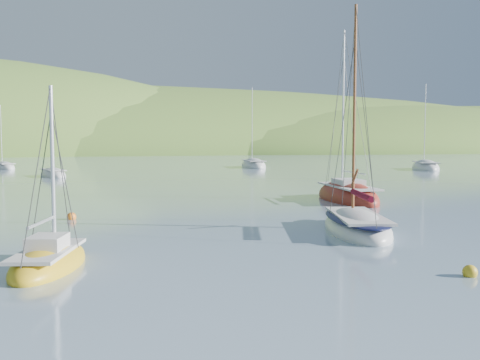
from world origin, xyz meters
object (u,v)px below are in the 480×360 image
object	(u,v)px
daysailer_white	(357,226)
distant_sloop_c	(4,168)
distant_sloop_b	(253,166)
distant_sloop_a	(53,175)
sailboat_yellow	(49,262)
distant_sloop_d	(425,168)
sloop_red	(347,197)

from	to	relation	value
daysailer_white	distant_sloop_c	distance (m)	61.26
distant_sloop_b	distant_sloop_c	bearing A→B (deg)	176.97
daysailer_white	distant_sloop_a	bearing A→B (deg)	125.44
daysailer_white	sailboat_yellow	size ratio (longest dim) A/B	1.70
sailboat_yellow	distant_sloop_b	xyz separation A→B (m)	(24.09, 54.84, 0.04)
sailboat_yellow	distant_sloop_c	distance (m)	61.29
distant_sloop_d	distant_sloop_c	bearing A→B (deg)	-174.27
distant_sloop_a	distant_sloop_c	bearing A→B (deg)	96.03
sloop_red	distant_sloop_d	xyz separation A→B (m)	(26.82, 29.46, -0.02)
distant_sloop_a	sailboat_yellow	bearing A→B (deg)	-102.82
sloop_red	distant_sloop_c	world-z (taller)	sloop_red
sloop_red	distant_sloop_b	size ratio (longest dim) A/B	0.95
sloop_red	distant_sloop_a	size ratio (longest dim) A/B	1.31
distant_sloop_c	daysailer_white	bearing A→B (deg)	-91.22
sloop_red	distant_sloop_a	distance (m)	34.65
daysailer_white	distant_sloop_d	world-z (taller)	distant_sloop_d
daysailer_white	distant_sloop_d	bearing A→B (deg)	67.60
sloop_red	sailboat_yellow	distance (m)	21.74
distant_sloop_a	distant_sloop_b	bearing A→B (deg)	9.68
sloop_red	distant_sloop_d	bearing A→B (deg)	54.89
distant_sloop_a	distant_sloop_d	bearing A→B (deg)	-14.91
sloop_red	distant_sloop_b	bearing A→B (deg)	87.40
daysailer_white	distant_sloop_c	xyz separation A→B (m)	(-20.90, 57.58, -0.06)
distant_sloop_c	sailboat_yellow	bearing A→B (deg)	-102.66
sailboat_yellow	distant_sloop_d	world-z (taller)	distant_sloop_d
distant_sloop_b	distant_sloop_d	size ratio (longest dim) A/B	1.01
sloop_red	sailboat_yellow	size ratio (longest dim) A/B	1.97
sloop_red	distant_sloop_c	size ratio (longest dim) A/B	1.26
distant_sloop_d	distant_sloop_a	bearing A→B (deg)	-155.33
distant_sloop_a	daysailer_white	bearing A→B (deg)	-86.24
daysailer_white	sloop_red	distance (m)	11.74
sailboat_yellow	distant_sloop_b	distance (m)	59.90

